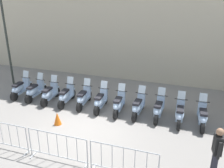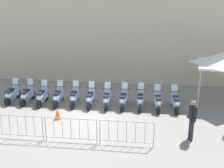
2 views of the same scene
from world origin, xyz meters
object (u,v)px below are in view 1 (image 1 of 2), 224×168
object	(u,v)px
motorcycle_6	(119,104)
motorcycle_2	(49,94)
motorcycle_3	(66,96)
motorcycle_8	(159,109)
motorcycle_9	(180,114)
barrier_segment_2	(123,162)
officer_near_row_end	(217,151)
traffic_cone	(57,118)
barrier_segment_0	(2,135)
motorcycle_1	(35,91)
motorcycle_4	(83,98)
street_lamp	(6,31)
barrier_segment_1	(58,148)
motorcycle_5	(100,101)
motorcycle_0	(21,88)
motorcycle_10	(202,116)
motorcycle_7	(138,106)

from	to	relation	value
motorcycle_6	motorcycle_2	bearing A→B (deg)	-169.87
motorcycle_3	motorcycle_8	world-z (taller)	same
motorcycle_9	barrier_segment_2	distance (m)	4.03
motorcycle_9	officer_near_row_end	world-z (taller)	officer_near_row_end
officer_near_row_end	traffic_cone	distance (m)	6.22
motorcycle_2	barrier_segment_0	distance (m)	3.86
motorcycle_1	motorcycle_4	world-z (taller)	same
motorcycle_2	motorcycle_8	bearing A→B (deg)	11.12
motorcycle_1	motorcycle_8	bearing A→B (deg)	10.19
motorcycle_3	street_lamp	bearing A→B (deg)	171.24
motorcycle_4	barrier_segment_1	world-z (taller)	motorcycle_4
motorcycle_6	traffic_cone	xyz separation A→B (m)	(-1.79, -2.11, -0.18)
motorcycle_5	motorcycle_8	size ratio (longest dim) A/B	0.99
motorcycle_0	motorcycle_9	distance (m)	8.07
motorcycle_6	officer_near_row_end	xyz separation A→B (m)	(4.38, -2.29, 0.53)
motorcycle_3	barrier_segment_2	xyz separation A→B (m)	(4.64, -3.11, 0.07)
motorcycle_4	traffic_cone	xyz separation A→B (m)	(-0.01, -1.90, -0.18)
traffic_cone	motorcycle_10	bearing A→B (deg)	27.30
motorcycle_6	officer_near_row_end	size ratio (longest dim) A/B	0.99
motorcycle_4	motorcycle_9	size ratio (longest dim) A/B	1.00
motorcycle_4	street_lamp	bearing A→B (deg)	174.91
traffic_cone	motorcycle_3	bearing A→B (deg)	117.20
officer_near_row_end	barrier_segment_0	bearing A→B (deg)	-163.34
motorcycle_9	barrier_segment_0	world-z (taller)	motorcycle_9
motorcycle_1	motorcycle_7	bearing A→B (deg)	9.63
motorcycle_4	motorcycle_5	size ratio (longest dim) A/B	1.00
motorcycle_2	motorcycle_5	size ratio (longest dim) A/B	1.00
motorcycle_4	street_lamp	world-z (taller)	street_lamp
motorcycle_4	barrier_segment_1	distance (m)	4.03
barrier_segment_1	motorcycle_3	bearing A→B (deg)	124.88
motorcycle_2	barrier_segment_0	bearing A→B (deg)	-73.16
motorcycle_0	barrier_segment_1	world-z (taller)	motorcycle_0
motorcycle_7	barrier_segment_2	distance (m)	3.90
motorcycle_5	motorcycle_9	xyz separation A→B (m)	(3.54, 0.56, 0.00)
motorcycle_0	motorcycle_3	distance (m)	2.69
motorcycle_7	barrier_segment_0	size ratio (longest dim) A/B	0.82
barrier_segment_2	officer_near_row_end	world-z (taller)	officer_near_row_end
barrier_segment_0	barrier_segment_1	size ratio (longest dim) A/B	1.00
motorcycle_6	barrier_segment_1	xyz separation A→B (m)	(-0.22, -3.93, 0.07)
motorcycle_0	motorcycle_5	distance (m)	4.48
motorcycle_6	motorcycle_7	world-z (taller)	same
motorcycle_0	street_lamp	world-z (taller)	street_lamp
motorcycle_5	motorcycle_7	distance (m)	1.79
motorcycle_1	motorcycle_10	world-z (taller)	same
barrier_segment_0	barrier_segment_2	distance (m)	4.46
motorcycle_4	officer_near_row_end	size ratio (longest dim) A/B	0.99
motorcycle_2	traffic_cone	world-z (taller)	motorcycle_2
motorcycle_5	motorcycle_7	bearing A→B (deg)	10.23
barrier_segment_1	traffic_cone	distance (m)	2.42
motorcycle_3	motorcycle_4	distance (m)	0.90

